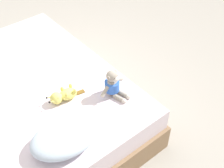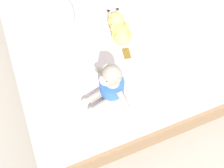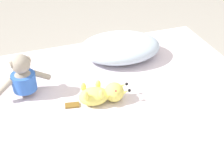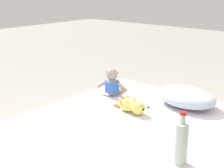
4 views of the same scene
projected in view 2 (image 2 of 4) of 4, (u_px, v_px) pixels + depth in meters
ground_plane at (151, 46)px, 2.00m from camera, size 16.00×16.00×0.00m
bed at (155, 27)px, 1.80m from camera, size 1.46×2.03×0.45m
pillow at (45, 16)px, 1.45m from camera, size 0.53×0.41×0.14m
plush_monkey at (110, 85)px, 1.20m from camera, size 0.29×0.24×0.24m
plush_yellow_creature at (119, 28)px, 1.44m from camera, size 0.33×0.13×0.10m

